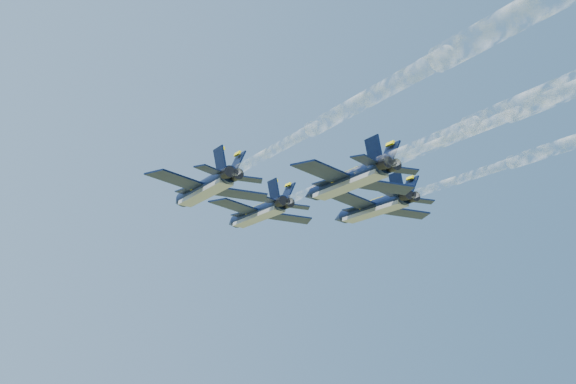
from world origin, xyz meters
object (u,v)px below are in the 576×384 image
jet_left (204,189)px  jet_right (373,208)px  jet_slot (347,181)px  jet_lead (257,213)px

jet_left → jet_right: bearing=3.3°
jet_slot → jet_right: bearing=47.5°
jet_left → jet_right: (21.90, -0.97, 0.00)m
jet_right → jet_slot: same height
jet_lead → jet_left: (-12.16, -9.55, 0.00)m
jet_left → jet_slot: size_ratio=1.00×
jet_lead → jet_slot: 20.85m
jet_left → jet_right: size_ratio=1.00×
jet_left → jet_slot: (10.41, -11.23, 0.00)m
jet_right → jet_slot: size_ratio=1.00×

